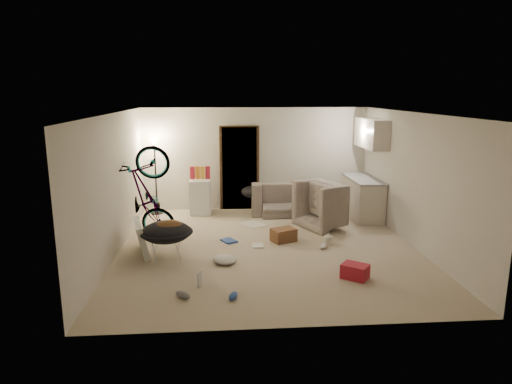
{
  "coord_description": "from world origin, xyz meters",
  "views": [
    {
      "loc": [
        -0.85,
        -8.12,
        2.87
      ],
      "look_at": [
        -0.17,
        0.6,
        0.94
      ],
      "focal_mm": 32.0,
      "sensor_mm": 36.0,
      "label": 1
    }
  ],
  "objects": [
    {
      "name": "mini_fridge",
      "position": [
        -1.36,
        2.55,
        0.41
      ],
      "size": [
        0.5,
        0.5,
        0.82
      ],
      "primitive_type": "cube",
      "rotation": [
        0.0,
        0.0,
        -0.04
      ],
      "color": "white",
      "rests_on": "floor"
    },
    {
      "name": "book_white",
      "position": [
        -0.18,
        0.09,
        0.01
      ],
      "size": [
        0.23,
        0.28,
        0.02
      ],
      "primitive_type": "cube",
      "rotation": [
        0.0,
        0.0,
        -0.07
      ],
      "color": "silver",
      "rests_on": "floor"
    },
    {
      "name": "wall_back",
      "position": [
        0.0,
        3.01,
        1.25
      ],
      "size": [
        5.5,
        0.02,
        2.5
      ],
      "primitive_type": "cube",
      "color": "beige",
      "rests_on": "floor"
    },
    {
      "name": "wall_left",
      "position": [
        -2.76,
        0.0,
        1.25
      ],
      "size": [
        0.02,
        6.0,
        2.5
      ],
      "primitive_type": "cube",
      "color": "beige",
      "rests_on": "floor"
    },
    {
      "name": "snack_box_0",
      "position": [
        -1.53,
        2.55,
        1.0
      ],
      "size": [
        0.11,
        0.09,
        0.3
      ],
      "primitive_type": "cube",
      "rotation": [
        0.0,
        0.0,
        -0.16
      ],
      "color": "#A71929",
      "rests_on": "mini_fridge"
    },
    {
      "name": "shoe_4",
      "position": [
        1.04,
        -0.13,
        0.05
      ],
      "size": [
        0.22,
        0.3,
        0.1
      ],
      "primitive_type": "ellipsoid",
      "rotation": [
        0.0,
        0.0,
        1.14
      ],
      "color": "white",
      "rests_on": "floor"
    },
    {
      "name": "kitchen_counter",
      "position": [
        2.43,
        2.0,
        0.44
      ],
      "size": [
        0.6,
        1.5,
        0.88
      ],
      "primitive_type": "cube",
      "color": "beige",
      "rests_on": "floor"
    },
    {
      "name": "shoe_3",
      "position": [
        -1.42,
        -2.06,
        0.05
      ],
      "size": [
        0.27,
        0.25,
        0.1
      ],
      "primitive_type": "ellipsoid",
      "rotation": [
        0.0,
        0.0,
        -0.69
      ],
      "color": "slate",
      "rests_on": "floor"
    },
    {
      "name": "book_asset",
      "position": [
        -1.22,
        -1.75,
        0.01
      ],
      "size": [
        0.28,
        0.24,
        0.02
      ],
      "primitive_type": "imported",
      "rotation": [
        0.0,
        0.0,
        1.23
      ],
      "color": "#A71929",
      "rests_on": "floor"
    },
    {
      "name": "clothes_lump_b",
      "position": [
        1.04,
        1.58,
        0.08
      ],
      "size": [
        0.63,
        0.6,
        0.15
      ],
      "primitive_type": "ellipsoid",
      "rotation": [
        0.0,
        0.0,
        0.41
      ],
      "color": "black",
      "rests_on": "floor"
    },
    {
      "name": "bicycle",
      "position": [
        -2.3,
        0.63,
        0.5
      ],
      "size": [
        1.98,
        0.99,
        1.11
      ],
      "primitive_type": "imported",
      "rotation": [
        0.0,
        -0.17,
        1.49
      ],
      "color": "black",
      "rests_on": "floor"
    },
    {
      "name": "sofa_drape",
      "position": [
        -0.1,
        2.45,
        0.54
      ],
      "size": [
        0.56,
        0.46,
        0.28
      ],
      "primitive_type": "ellipsoid",
      "rotation": [
        0.0,
        0.0,
        0.0
      ],
      "color": "black",
      "rests_on": "sofa"
    },
    {
      "name": "snack_box_2",
      "position": [
        -1.29,
        2.55,
        1.0
      ],
      "size": [
        0.11,
        0.08,
        0.3
      ],
      "primitive_type": "cube",
      "rotation": [
        0.0,
        0.0,
        -0.14
      ],
      "color": "gold",
      "rests_on": "mini_fridge"
    },
    {
      "name": "saucer_chair",
      "position": [
        -1.82,
        -0.42,
        0.39
      ],
      "size": [
        0.93,
        0.93,
        0.66
      ],
      "color": "silver",
      "rests_on": "floor"
    },
    {
      "name": "snack_box_1",
      "position": [
        -1.41,
        2.55,
        1.0
      ],
      "size": [
        0.11,
        0.08,
        0.3
      ],
      "primitive_type": "cube",
      "rotation": [
        0.0,
        0.0,
        0.13
      ],
      "color": "orange",
      "rests_on": "mini_fridge"
    },
    {
      "name": "tv_box",
      "position": [
        -2.3,
        -0.16,
        0.3
      ],
      "size": [
        0.44,
        0.94,
        0.61
      ],
      "primitive_type": "cube",
      "rotation": [
        0.0,
        -0.21,
        0.24
      ],
      "color": "silver",
      "rests_on": "floor"
    },
    {
      "name": "doorway",
      "position": [
        -0.4,
        2.97,
        1.02
      ],
      "size": [
        0.85,
        0.1,
        2.04
      ],
      "primitive_type": "cube",
      "color": "black",
      "rests_on": "floor"
    },
    {
      "name": "snack_box_3",
      "position": [
        -1.17,
        2.55,
        1.0
      ],
      "size": [
        0.11,
        0.09,
        0.3
      ],
      "primitive_type": "cube",
      "rotation": [
        0.0,
        0.0,
        0.17
      ],
      "color": "#A71929",
      "rests_on": "mini_fridge"
    },
    {
      "name": "newspaper",
      "position": [
        -0.16,
        1.54,
        0.0
      ],
      "size": [
        0.64,
        0.69,
        0.01
      ],
      "primitive_type": "cube",
      "rotation": [
        0.0,
        0.0,
        0.52
      ],
      "color": "beige",
      "rests_on": "floor"
    },
    {
      "name": "shoe_0",
      "position": [
        0.29,
        1.99,
        0.05
      ],
      "size": [
        0.32,
        0.25,
        0.11
      ],
      "primitive_type": "ellipsoid",
      "rotation": [
        0.0,
        0.0,
        0.51
      ],
      "color": "#294795",
      "rests_on": "floor"
    },
    {
      "name": "shoe_2",
      "position": [
        -0.71,
        -2.14,
        0.05
      ],
      "size": [
        0.18,
        0.27,
        0.09
      ],
      "primitive_type": "ellipsoid",
      "rotation": [
        0.0,
        0.0,
        1.23
      ],
      "color": "#294795",
      "rests_on": "floor"
    },
    {
      "name": "drink_case_a",
      "position": [
        0.35,
        0.34,
        0.13
      ],
      "size": [
        0.54,
        0.48,
        0.26
      ],
      "primitive_type": "cube",
      "rotation": [
        0.0,
        0.0,
        0.42
      ],
      "color": "brown",
      "rests_on": "floor"
    },
    {
      "name": "door_trim",
      "position": [
        -0.4,
        2.94,
        1.02
      ],
      "size": [
        0.97,
        0.04,
        2.1
      ],
      "primitive_type": "cube",
      "color": "#382513",
      "rests_on": "floor"
    },
    {
      "name": "kitchen_uppers",
      "position": [
        2.56,
        2.0,
        1.95
      ],
      "size": [
        0.38,
        1.4,
        0.65
      ],
      "primitive_type": "cube",
      "color": "beige",
      "rests_on": "wall_right"
    },
    {
      "name": "hoodie",
      "position": [
        -1.77,
        -0.45,
        0.59
      ],
      "size": [
        0.59,
        0.54,
        0.22
      ],
      "primitive_type": "ellipsoid",
      "rotation": [
        0.0,
        0.0,
        0.36
      ],
      "color": "#4F331B",
      "rests_on": "saucer_chair"
    },
    {
      "name": "wall_front",
      "position": [
        0.0,
        -3.01,
        1.25
      ],
      "size": [
        5.5,
        0.02,
        2.5
      ],
      "primitive_type": "cube",
      "color": "beige",
      "rests_on": "floor"
    },
    {
      "name": "wall_right",
      "position": [
        2.76,
        0.0,
        1.25
      ],
      "size": [
        0.02,
        6.0,
        2.5
      ],
      "primitive_type": "cube",
      "color": "beige",
      "rests_on": "floor"
    },
    {
      "name": "book_blue",
      "position": [
        -0.72,
        0.4,
        0.02
      ],
      "size": [
        0.36,
        0.39,
        0.03
      ],
      "primitive_type": "cube",
      "rotation": [
        0.0,
        0.0,
        0.53
      ],
      "color": "#294795",
      "rests_on": "floor"
    },
    {
      "name": "clothes_lump_c",
      "position": [
        -0.81,
        -0.75,
        0.07
      ],
      "size": [
        0.56,
        0.55,
        0.13
      ],
      "primitive_type": "ellipsoid",
      "rotation": [
        0.0,
        0.0,
        -0.73
      ],
      "color": "silver",
      "rests_on": "floor"
    },
    {
      "name": "counter_top",
      "position": [
        2.43,
        2.0,
        0.9
      ],
      "size": [
        0.64,
        1.54,
        0.04
      ],
      "primitive_type": "cube",
      "color": "gray",
      "rests_on": "kitchen_counter"
    },
    {
      "name": "juicer",
      "position": [
        1.18,
        0.07,
        0.1
      ],
      "size": [
        0.17,
        0.17,
        0.25
      ],
      "color": "beige",
      "rests_on": "floor"
    },
    {
      "name": "armchair",
      "position": [
        1.58,
        1.37,
        0.36
      ],
      "size": [
        1.36,
        1.43,
        0.73
      ],
      "primitive_type": "imported",
      "rotation": [
        0.0,
        0.0,
        2.01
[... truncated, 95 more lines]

